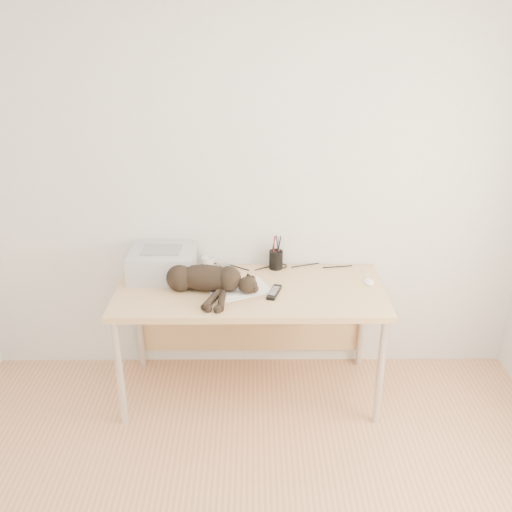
{
  "coord_description": "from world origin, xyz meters",
  "views": [
    {
      "loc": [
        0.02,
        -1.64,
        2.27
      ],
      "look_at": [
        0.03,
        1.34,
        0.97
      ],
      "focal_mm": 40.0,
      "sensor_mm": 36.0,
      "label": 1
    }
  ],
  "objects_px": {
    "cat": "(202,279)",
    "mouse": "(369,280)",
    "printer": "(163,263)",
    "desk": "(250,302)",
    "pen_cup": "(276,259)",
    "mug": "(209,263)"
  },
  "relations": [
    {
      "from": "desk",
      "to": "cat",
      "type": "bearing_deg",
      "value": -158.57
    },
    {
      "from": "cat",
      "to": "desk",
      "type": "bearing_deg",
      "value": 30.57
    },
    {
      "from": "desk",
      "to": "mouse",
      "type": "height_order",
      "value": "mouse"
    },
    {
      "from": "desk",
      "to": "mug",
      "type": "relative_size",
      "value": 18.17
    },
    {
      "from": "pen_cup",
      "to": "mouse",
      "type": "xyz_separation_m",
      "value": [
        0.56,
        -0.22,
        -0.05
      ]
    },
    {
      "from": "printer",
      "to": "mug",
      "type": "distance_m",
      "value": 0.3
    },
    {
      "from": "desk",
      "to": "cat",
      "type": "relative_size",
      "value": 2.19
    },
    {
      "from": "printer",
      "to": "mug",
      "type": "relative_size",
      "value": 4.56
    },
    {
      "from": "cat",
      "to": "mouse",
      "type": "distance_m",
      "value": 1.01
    },
    {
      "from": "mug",
      "to": "mouse",
      "type": "relative_size",
      "value": 0.87
    },
    {
      "from": "printer",
      "to": "cat",
      "type": "xyz_separation_m",
      "value": [
        0.26,
        -0.19,
        -0.02
      ]
    },
    {
      "from": "pen_cup",
      "to": "printer",
      "type": "bearing_deg",
      "value": -170.34
    },
    {
      "from": "printer",
      "to": "pen_cup",
      "type": "bearing_deg",
      "value": 9.66
    },
    {
      "from": "desk",
      "to": "mouse",
      "type": "xyz_separation_m",
      "value": [
        0.72,
        -0.01,
        0.15
      ]
    },
    {
      "from": "printer",
      "to": "mouse",
      "type": "height_order",
      "value": "printer"
    },
    {
      "from": "pen_cup",
      "to": "desk",
      "type": "bearing_deg",
      "value": -128.86
    },
    {
      "from": "cat",
      "to": "mug",
      "type": "relative_size",
      "value": 8.28
    },
    {
      "from": "mouse",
      "to": "desk",
      "type": "bearing_deg",
      "value": 173.9
    },
    {
      "from": "printer",
      "to": "cat",
      "type": "relative_size",
      "value": 0.55
    },
    {
      "from": "cat",
      "to": "pen_cup",
      "type": "xyz_separation_m",
      "value": [
        0.44,
        0.31,
        -0.01
      ]
    },
    {
      "from": "desk",
      "to": "printer",
      "type": "bearing_deg",
      "value": 171.19
    },
    {
      "from": "printer",
      "to": "cat",
      "type": "height_order",
      "value": "printer"
    }
  ]
}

